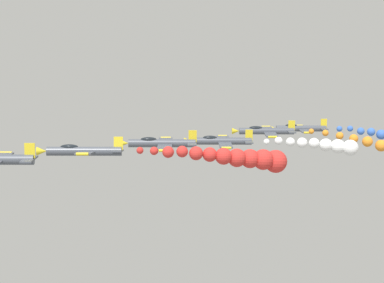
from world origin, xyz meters
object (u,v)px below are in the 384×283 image
object	(u,v)px
airplane_right_outer	(265,131)
airplane_trailing	(300,128)
airplane_left_inner	(83,151)
airplane_right_inner	(161,143)
airplane_left_outer	(221,141)

from	to	relation	value
airplane_right_outer	airplane_trailing	world-z (taller)	airplane_trailing
airplane_left_inner	airplane_right_inner	distance (m)	13.16
airplane_trailing	airplane_left_outer	bearing A→B (deg)	142.58
airplane_right_inner	airplane_trailing	size ratio (longest dim) A/B	1.00
airplane_left_inner	airplane_trailing	world-z (taller)	airplane_trailing
airplane_left_outer	airplane_right_outer	size ratio (longest dim) A/B	1.00
airplane_right_outer	airplane_right_inner	bearing A→B (deg)	141.18
airplane_left_inner	airplane_right_inner	xyz separation A→B (m)	(9.36, -9.12, 1.56)
airplane_right_inner	airplane_left_outer	xyz separation A→B (m)	(11.53, -8.71, 1.06)
airplane_left_outer	airplane_right_outer	xyz separation A→B (m)	(9.13, -7.92, 2.27)
airplane_right_inner	airplane_right_outer	xyz separation A→B (m)	(20.67, -16.63, 3.33)
airplane_trailing	airplane_left_inner	bearing A→B (deg)	141.00
airplane_left_inner	airplane_trailing	size ratio (longest dim) A/B	1.00
airplane_left_outer	airplane_trailing	distance (m)	25.86
airplane_right_inner	airplane_trailing	bearing A→B (deg)	-37.29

